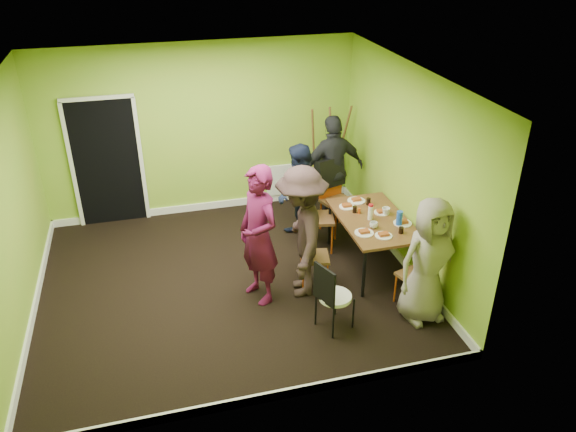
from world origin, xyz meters
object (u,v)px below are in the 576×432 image
object	(u,v)px
easel	(328,156)
person_front_end	(428,261)
dining_table	(373,222)
person_standing	(259,236)
chair_front_end	(421,273)
blue_bottle	(399,218)
chair_back_end	(332,180)
person_back_end	(333,170)
chair_left_near	(309,251)
orange_bottle	(359,211)
thermos	(370,213)
chair_bentwood	(331,294)
person_left_near	(301,233)
person_left_far	(300,196)
chair_left_far	(312,212)

from	to	relation	value
easel	person_front_end	size ratio (longest dim) A/B	1.08
dining_table	person_standing	distance (m)	1.74
chair_front_end	blue_bottle	xyz separation A→B (m)	(0.06, 0.82, 0.33)
chair_back_end	person_back_end	bearing A→B (deg)	-131.72
chair_left_near	orange_bottle	world-z (taller)	chair_left_near
chair_back_end	thermos	distance (m)	1.25
person_standing	easel	bearing A→B (deg)	122.25
thermos	easel	bearing A→B (deg)	87.74
dining_table	easel	bearing A→B (deg)	89.35
thermos	person_front_end	world-z (taller)	person_front_end
person_front_end	thermos	bearing A→B (deg)	93.50
blue_bottle	person_front_end	xyz separation A→B (m)	(-0.09, -1.00, -0.04)
blue_bottle	chair_left_near	bearing A→B (deg)	178.27
chair_bentwood	easel	xyz separation A→B (m)	(1.03, 3.23, 0.36)
easel	chair_back_end	bearing A→B (deg)	-104.63
person_left_near	person_back_end	size ratio (longest dim) A/B	1.00
chair_back_end	person_left_near	distance (m)	1.85
orange_bottle	person_left_far	size ratio (longest dim) A/B	0.05
easel	person_front_end	world-z (taller)	easel
chair_front_end	easel	xyz separation A→B (m)	(-0.17, 3.13, 0.34)
chair_front_end	orange_bottle	distance (m)	1.35
orange_bottle	person_standing	world-z (taller)	person_standing
chair_front_end	chair_bentwood	world-z (taller)	chair_front_end
chair_front_end	orange_bottle	size ratio (longest dim) A/B	12.22
chair_left_near	chair_front_end	distance (m)	1.46
blue_bottle	orange_bottle	world-z (taller)	blue_bottle
person_standing	person_left_far	bearing A→B (deg)	122.08
chair_bentwood	chair_front_end	bearing A→B (deg)	72.61
chair_bentwood	person_left_near	size ratio (longest dim) A/B	0.51
chair_front_end	orange_bottle	world-z (taller)	chair_front_end
chair_left_near	person_left_near	xyz separation A→B (m)	(-0.14, -0.13, 0.38)
chair_front_end	thermos	bearing A→B (deg)	85.89
easel	blue_bottle	size ratio (longest dim) A/B	8.38
person_front_end	chair_back_end	bearing A→B (deg)	91.37
chair_left_far	chair_bentwood	bearing A→B (deg)	1.66
chair_front_end	person_left_near	xyz separation A→B (m)	(-1.33, 0.73, 0.37)
chair_left_far	person_front_end	size ratio (longest dim) A/B	0.67
thermos	blue_bottle	world-z (taller)	blue_bottle
chair_back_end	blue_bottle	world-z (taller)	chair_back_end
easel	chair_bentwood	bearing A→B (deg)	-107.74
chair_left_far	chair_front_end	bearing A→B (deg)	38.41
person_left_far	chair_bentwood	bearing A→B (deg)	-18.96
orange_bottle	person_left_far	xyz separation A→B (m)	(-0.67, 0.68, -0.01)
chair_bentwood	blue_bottle	distance (m)	1.61
chair_bentwood	person_standing	world-z (taller)	person_standing
chair_left_far	orange_bottle	distance (m)	0.73
chair_front_end	blue_bottle	bearing A→B (deg)	68.49
chair_left_far	thermos	xyz separation A→B (m)	(0.62, -0.67, 0.24)
chair_back_end	person_back_end	world-z (taller)	person_back_end
chair_bentwood	easel	distance (m)	3.41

